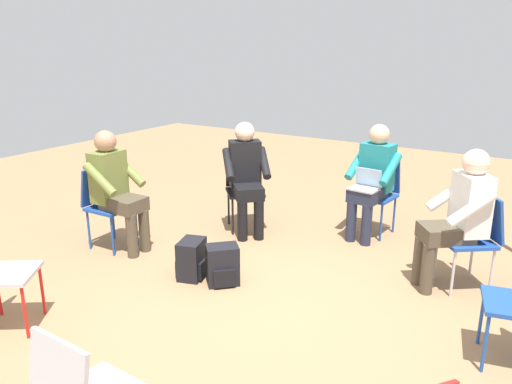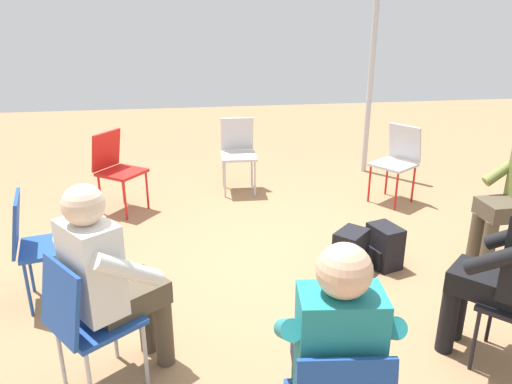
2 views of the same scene
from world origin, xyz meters
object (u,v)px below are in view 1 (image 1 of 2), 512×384
(person_with_laptop, at_px, (373,176))
(backpack_by_empty_chair, at_px, (223,267))
(chair_south, at_px, (106,201))
(backpack_near_laptop_user, at_px, (192,261))
(person_in_black, at_px, (246,172))
(chair_northwest, at_px, (475,234))
(person_in_olive, at_px, (116,185))
(chair_west, at_px, (378,190))
(chair_southwest, at_px, (244,185))
(person_in_white, at_px, (459,213))

(person_with_laptop, relative_size, backpack_by_empty_chair, 3.44)
(chair_south, distance_m, backpack_near_laptop_user, 1.28)
(person_in_black, bearing_deg, backpack_near_laptop_user, 57.03)
(person_in_black, xyz_separation_m, backpack_by_empty_chair, (1.19, 0.53, -0.54))
(person_in_black, height_order, backpack_near_laptop_user, person_in_black)
(backpack_by_empty_chair, bearing_deg, chair_northwest, 120.79)
(chair_south, bearing_deg, person_in_olive, 90.00)
(chair_west, xyz_separation_m, chair_southwest, (0.65, -1.36, 0.00))
(chair_northwest, height_order, backpack_near_laptop_user, chair_northwest)
(chair_west, bearing_deg, chair_south, 46.40)
(person_in_white, relative_size, backpack_by_empty_chair, 3.44)
(chair_south, height_order, chair_southwest, same)
(chair_southwest, xyz_separation_m, backpack_near_laptop_user, (1.37, 0.33, -0.34))
(person_in_black, xyz_separation_m, person_in_white, (0.18, 2.27, 0.00))
(chair_west, relative_size, backpack_by_empty_chair, 2.36)
(chair_west, relative_size, chair_south, 1.00)
(chair_west, bearing_deg, backpack_by_empty_chair, 76.07)
(backpack_by_empty_chair, bearing_deg, chair_west, 159.86)
(chair_west, height_order, backpack_near_laptop_user, chair_west)
(person_in_black, bearing_deg, chair_west, 169.03)
(chair_northwest, distance_m, person_with_laptop, 1.37)
(chair_south, relative_size, person_in_black, 0.69)
(chair_northwest, bearing_deg, backpack_by_empty_chair, 83.76)
(chair_south, bearing_deg, backpack_near_laptop_user, 83.10)
(person_with_laptop, bearing_deg, chair_west, -90.00)
(chair_south, bearing_deg, person_in_white, 104.57)
(chair_west, distance_m, chair_northwest, 1.43)
(chair_northwest, bearing_deg, person_in_white, 90.00)
(chair_southwest, bearing_deg, person_in_olive, 16.88)
(chair_northwest, bearing_deg, chair_west, 16.38)
(person_with_laptop, bearing_deg, chair_northwest, 155.83)
(chair_south, bearing_deg, person_with_laptop, 126.17)
(chair_west, distance_m, backpack_near_laptop_user, 2.29)
(chair_southwest, distance_m, backpack_near_laptop_user, 1.44)
(chair_southwest, height_order, backpack_by_empty_chair, chair_southwest)
(person_in_white, relative_size, person_in_olive, 1.00)
(chair_south, relative_size, chair_southwest, 1.00)
(person_in_black, bearing_deg, person_in_olive, 10.37)
(person_in_white, xyz_separation_m, person_in_olive, (0.95, -3.11, 0.00))
(person_in_black, relative_size, backpack_by_empty_chair, 3.44)
(person_in_black, height_order, person_in_white, same)
(person_with_laptop, distance_m, person_in_black, 1.37)
(person_in_black, relative_size, person_in_white, 1.00)
(chair_northwest, relative_size, chair_southwest, 1.00)
(chair_south, xyz_separation_m, chair_southwest, (-1.25, 0.90, 0.00))
(person_in_olive, bearing_deg, person_in_black, 141.56)
(backpack_near_laptop_user, xyz_separation_m, backpack_by_empty_chair, (-0.05, 0.31, 0.00))
(chair_northwest, bearing_deg, chair_southwest, 48.43)
(person_in_olive, xyz_separation_m, backpack_by_empty_chair, (0.07, 1.37, -0.54))
(backpack_near_laptop_user, bearing_deg, chair_south, -95.26)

